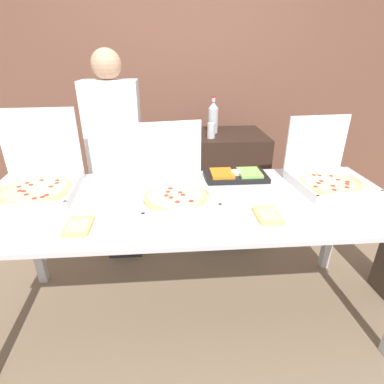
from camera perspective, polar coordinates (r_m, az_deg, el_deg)
The scene contains 13 objects.
ground_plane at distance 2.24m, azimuth 0.00°, elevation -21.81°, with size 16.00×16.00×0.00m, color #847056.
brick_wall_behind at distance 3.24m, azimuth -2.49°, elevation 20.88°, with size 10.00×0.06×2.80m.
buffet_table at distance 1.76m, azimuth 0.00°, elevation -4.21°, with size 2.38×0.91×0.87m.
pizza_box_far_left at distance 1.71m, azimuth -3.58°, elevation 1.09°, with size 0.47×0.49×0.41m.
pizza_box_far_right at distance 2.06m, azimuth 24.13°, elevation 3.11°, with size 0.44×0.46×0.41m.
pizza_box_near_right at distance 2.02m, azimuth -27.46°, elevation 2.29°, with size 0.49×0.51×0.47m.
paper_plate_front_center at distance 1.53m, azimuth -20.74°, elevation -6.29°, with size 0.23×0.23×0.03m.
paper_plate_front_left at distance 1.57m, azimuth 14.17°, elevation -4.53°, with size 0.24×0.24×0.03m.
veggie_tray at distance 2.02m, azimuth 8.30°, elevation 3.17°, with size 0.41×0.22×0.05m.
sideboard_podium at distance 2.85m, azimuth 6.03°, elevation 1.36°, with size 0.68×0.58×0.99m.
soda_bottle at distance 2.68m, azimuth 4.04°, elevation 14.04°, with size 0.09×0.09×0.31m.
soda_can_silver at distance 2.52m, azimuth 3.66°, elevation 11.59°, with size 0.07×0.07×0.12m.
person_guest_cap at distance 2.43m, azimuth -14.11°, elevation 6.00°, with size 0.40×0.22×1.67m.
Camera 1 is at (-0.12, -1.53, 1.64)m, focal length 28.00 mm.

